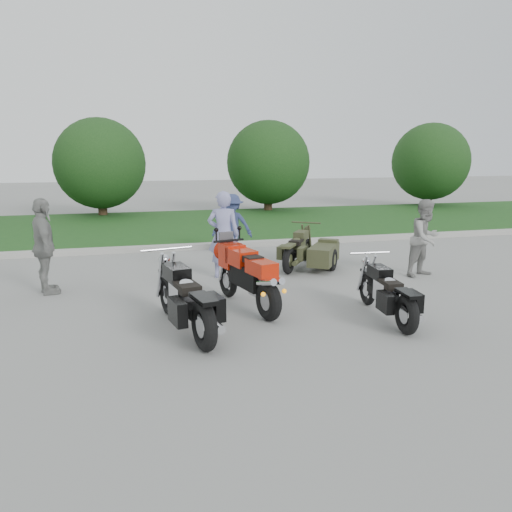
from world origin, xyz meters
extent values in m
plane|color=gray|center=(0.00, 0.00, 0.00)|extent=(80.00, 80.00, 0.00)
cube|color=#A5A39B|center=(0.00, 6.00, 0.07)|extent=(60.00, 0.30, 0.15)
cube|color=#2A571E|center=(0.00, 10.15, 0.07)|extent=(60.00, 8.00, 0.14)
cylinder|color=#3F2B1C|center=(-3.00, 13.50, 0.60)|extent=(0.36, 0.36, 1.20)
sphere|color=#143312|center=(-3.00, 13.50, 2.20)|extent=(3.60, 3.60, 3.60)
cylinder|color=#3F2B1C|center=(4.00, 13.50, 0.60)|extent=(0.36, 0.36, 1.20)
sphere|color=#143312|center=(4.00, 13.50, 2.20)|extent=(3.60, 3.60, 3.60)
cylinder|color=#3F2B1C|center=(12.00, 13.50, 0.60)|extent=(0.36, 0.36, 1.20)
sphere|color=#143312|center=(12.00, 13.50, 2.20)|extent=(3.60, 3.60, 3.60)
torus|color=black|center=(0.07, -0.29, 0.33)|extent=(0.35, 0.68, 0.66)
torus|color=black|center=(-0.29, 1.20, 0.32)|extent=(0.27, 0.65, 0.63)
cube|color=black|center=(-0.10, 0.40, 0.58)|extent=(0.51, 0.99, 0.37)
cube|color=red|center=(-0.16, 0.64, 0.87)|extent=(0.49, 0.65, 0.27)
cube|color=red|center=(0.01, -0.06, 0.82)|extent=(0.45, 0.64, 0.23)
cube|color=black|center=(-0.07, 0.27, 0.91)|extent=(0.35, 0.42, 0.11)
cube|color=red|center=(-0.25, 1.02, 0.82)|extent=(0.45, 0.50, 0.42)
cylinder|color=silver|center=(0.01, -0.36, 0.66)|extent=(0.23, 0.50, 0.23)
cylinder|color=silver|center=(0.16, -0.33, 0.66)|extent=(0.23, 0.50, 0.23)
torus|color=black|center=(-1.12, -1.27, 0.36)|extent=(0.32, 0.74, 0.72)
torus|color=black|center=(-1.46, 0.45, 0.34)|extent=(0.26, 0.69, 0.68)
cube|color=black|center=(-1.29, -0.41, 0.45)|extent=(0.48, 1.30, 0.15)
cube|color=silver|center=(-1.29, -0.41, 0.53)|extent=(0.41, 0.53, 0.37)
cube|color=black|center=(-1.35, -0.10, 0.83)|extent=(0.41, 0.63, 0.23)
cube|color=black|center=(-1.26, -0.57, 0.72)|extent=(0.40, 0.58, 0.13)
cube|color=black|center=(-1.12, -1.27, 0.74)|extent=(0.34, 0.62, 0.06)
cylinder|color=silver|center=(-1.03, -0.74, 0.30)|extent=(0.33, 1.17, 0.11)
torus|color=black|center=(1.88, -1.39, 0.31)|extent=(0.20, 0.62, 0.61)
torus|color=black|center=(2.00, 0.09, 0.29)|extent=(0.15, 0.58, 0.58)
cube|color=black|center=(1.94, -0.65, 0.38)|extent=(0.28, 1.10, 0.13)
cube|color=silver|center=(1.94, -0.65, 0.45)|extent=(0.30, 0.43, 0.32)
cube|color=black|center=(1.96, -0.38, 0.70)|extent=(0.29, 0.51, 0.20)
cube|color=black|center=(1.93, -0.79, 0.61)|extent=(0.29, 0.47, 0.11)
cube|color=black|center=(1.88, -1.39, 0.63)|extent=(0.24, 0.51, 0.05)
cylinder|color=silver|center=(2.08, -0.98, 0.25)|extent=(0.17, 1.00, 0.09)
torus|color=black|center=(1.36, 2.59, 0.31)|extent=(0.48, 0.60, 0.62)
torus|color=black|center=(2.21, 3.83, 0.29)|extent=(0.42, 0.54, 0.58)
cube|color=black|center=(1.79, 3.21, 0.38)|extent=(0.79, 1.01, 0.13)
cube|color=#373B22|center=(1.79, 3.21, 0.46)|extent=(0.46, 0.49, 0.32)
cube|color=#373B22|center=(1.94, 3.44, 0.71)|extent=(0.50, 0.56, 0.20)
cube|color=black|center=(1.71, 3.10, 0.62)|extent=(0.47, 0.52, 0.11)
cube|color=#373B22|center=(1.36, 2.59, 0.64)|extent=(0.45, 0.53, 0.05)
cylinder|color=#373B22|center=(1.74, 2.86, 0.26)|extent=(0.65, 0.88, 0.09)
cube|color=#373B22|center=(2.26, 2.77, 0.36)|extent=(1.09, 1.26, 0.41)
torus|color=black|center=(2.45, 2.64, 0.26)|extent=(0.38, 0.48, 0.51)
imported|color=#8E8FC1|center=(-0.08, 2.67, 0.93)|extent=(0.78, 0.62, 1.87)
imported|color=gray|center=(4.18, 1.72, 0.84)|extent=(0.98, 0.87, 1.67)
imported|color=navy|center=(0.56, 4.82, 0.81)|extent=(1.19, 0.95, 1.61)
imported|color=gray|center=(-3.60, 2.29, 0.92)|extent=(0.71, 1.15, 1.83)
camera|label=1|loc=(-2.05, -7.65, 2.67)|focal=35.00mm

